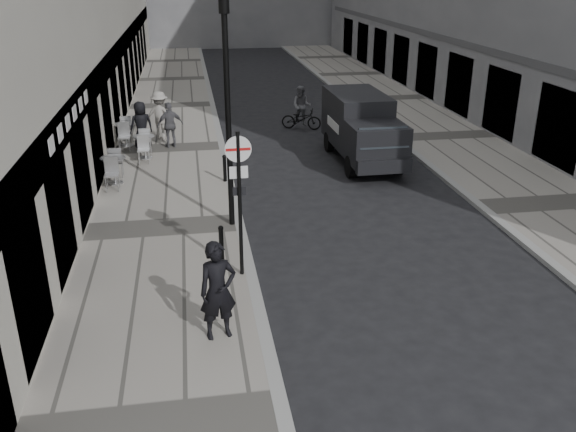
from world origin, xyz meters
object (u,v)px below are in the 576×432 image
panel_van (361,125)px  walking_man (218,291)px  sign_post (239,186)px  lamppost (228,107)px  cyclist (301,113)px

panel_van → walking_man: bearing=-118.6°
sign_post → panel_van: size_ratio=0.66×
walking_man → panel_van: 11.98m
walking_man → lamppost: (0.63, 5.28, 2.21)m
walking_man → lamppost: size_ratio=0.34×
lamppost → cyclist: size_ratio=3.09×
panel_van → cyclist: size_ratio=2.70×
walking_man → sign_post: bearing=61.9°
cyclist → sign_post: bearing=-84.0°
lamppost → cyclist: (3.75, 10.15, -2.56)m
walking_man → lamppost: bearing=69.9°
sign_post → panel_van: 9.63m
walking_man → sign_post: (0.63, 2.39, 1.15)m
sign_post → cyclist: size_ratio=1.78×
sign_post → lamppost: size_ratio=0.58×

